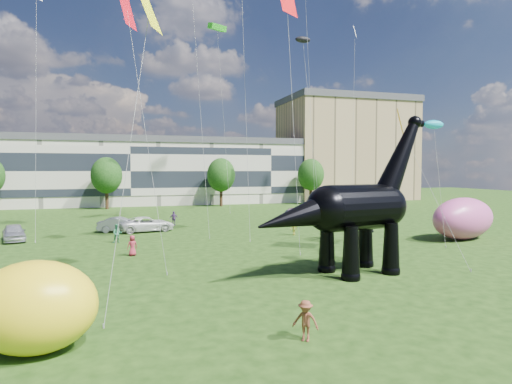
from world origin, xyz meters
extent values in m
plane|color=#16330C|center=(0.00, 0.00, 0.00)|extent=(220.00, 220.00, 0.00)
cube|color=beige|center=(-8.00, 62.00, 6.00)|extent=(78.00, 11.00, 12.00)
cube|color=tan|center=(40.00, 65.00, 11.00)|extent=(28.00, 18.00, 22.00)
cylinder|color=#382314|center=(-12.00, 53.00, 1.60)|extent=(0.56, 0.56, 3.20)
ellipsoid|color=#14380F|center=(-12.00, 53.00, 6.32)|extent=(5.20, 5.20, 6.24)
cylinder|color=#382314|center=(8.00, 53.00, 1.60)|extent=(0.56, 0.56, 3.20)
ellipsoid|color=#14380F|center=(8.00, 53.00, 6.32)|extent=(5.20, 5.20, 6.24)
cylinder|color=#382314|center=(26.00, 53.00, 1.60)|extent=(0.56, 0.56, 3.20)
ellipsoid|color=#14380F|center=(26.00, 53.00, 6.32)|extent=(5.20, 5.20, 6.24)
cone|color=black|center=(4.59, -1.23, 1.66)|extent=(1.34, 1.34, 3.32)
sphere|color=black|center=(4.59, -1.23, 0.20)|extent=(1.22, 1.22, 1.22)
cone|color=black|center=(4.13, 1.16, 1.66)|extent=(1.34, 1.34, 3.32)
sphere|color=black|center=(4.13, 1.16, 0.20)|extent=(1.22, 1.22, 1.22)
cone|color=black|center=(7.85, -0.61, 1.66)|extent=(1.34, 1.34, 3.32)
sphere|color=black|center=(7.85, -0.61, 0.20)|extent=(1.22, 1.22, 1.22)
cone|color=black|center=(7.39, 1.79, 1.66)|extent=(1.34, 1.34, 3.32)
sphere|color=black|center=(7.39, 1.79, 0.20)|extent=(1.22, 1.22, 1.22)
cylinder|color=black|center=(5.88, 0.26, 4.32)|extent=(5.13, 3.81, 2.99)
sphere|color=black|center=(3.60, -0.18, 4.32)|extent=(2.99, 2.99, 2.99)
sphere|color=black|center=(8.16, 0.69, 4.32)|extent=(2.88, 2.88, 2.88)
cone|color=black|center=(9.49, 0.95, 7.52)|extent=(4.41, 2.41, 5.86)
sphere|color=black|center=(10.82, 1.20, 10.06)|extent=(0.93, 0.93, 0.93)
cylinder|color=black|center=(11.14, 1.26, 10.01)|extent=(0.85, 0.62, 0.49)
cone|color=black|center=(1.35, -0.61, 3.95)|extent=(6.19, 3.38, 3.25)
imported|color=silver|center=(-18.93, 20.78, 0.81)|extent=(3.07, 5.07, 1.62)
imported|color=gray|center=(-9.27, 23.98, 0.80)|extent=(5.02, 2.24, 1.60)
imported|color=silver|center=(-6.54, 23.49, 0.82)|extent=(6.30, 3.77, 1.64)
imported|color=#595960|center=(11.70, 26.86, 0.82)|extent=(5.02, 5.97, 1.64)
cube|color=silver|center=(16.38, 26.54, 1.18)|extent=(4.09, 4.09, 0.13)
cone|color=silver|center=(16.38, 26.54, 2.03)|extent=(5.18, 5.18, 1.60)
cylinder|color=#999999|center=(15.46, 24.63, 0.59)|extent=(0.06, 0.06, 1.18)
cylinder|color=#999999|center=(18.28, 25.62, 0.59)|extent=(0.06, 0.06, 1.18)
cylinder|color=#999999|center=(14.47, 27.46, 0.59)|extent=(0.06, 0.06, 1.18)
cylinder|color=#999999|center=(17.30, 28.44, 0.59)|extent=(0.06, 0.06, 1.18)
cube|color=white|center=(22.81, 26.56, 1.02)|extent=(3.08, 3.08, 0.11)
cone|color=white|center=(22.81, 26.56, 1.76)|extent=(3.90, 3.90, 1.39)
cylinder|color=#999999|center=(21.67, 25.12, 0.51)|extent=(0.06, 0.06, 1.02)
cylinder|color=#999999|center=(24.25, 25.42, 0.51)|extent=(0.06, 0.06, 1.02)
cylinder|color=#999999|center=(21.38, 27.70, 0.51)|extent=(0.06, 0.06, 1.02)
cylinder|color=#999999|center=(23.95, 27.99, 0.51)|extent=(0.06, 0.06, 1.02)
ellipsoid|color=#CF5099|center=(22.72, 9.38, 2.04)|extent=(9.00, 6.36, 4.07)
ellipsoid|color=yellow|center=(-11.79, -7.24, 1.72)|extent=(4.79, 3.87, 3.43)
imported|color=#348358|center=(-9.49, 16.87, 0.87)|extent=(0.87, 0.68, 1.75)
imported|color=#623982|center=(-3.20, 27.85, 0.87)|extent=(1.05, 0.51, 1.74)
imported|color=olive|center=(7.85, 16.48, 0.81)|extent=(1.20, 1.04, 1.62)
imported|color=brown|center=(-1.82, -9.12, 0.82)|extent=(1.20, 1.13, 1.63)
imported|color=black|center=(16.82, 16.04, 0.85)|extent=(1.33, 1.58, 1.71)
imported|color=teal|center=(25.19, 34.66, 0.94)|extent=(0.78, 0.61, 1.88)
imported|color=#9C2737|center=(-8.21, 10.23, 0.82)|extent=(0.93, 0.76, 1.63)
plane|color=red|center=(-8.32, 9.76, 18.70)|extent=(1.74, 2.62, 2.51)
plane|color=white|center=(27.54, 39.21, 29.44)|extent=(1.61, 1.91, 1.94)
cube|color=#21A118|center=(5.13, 41.96, 28.83)|extent=(3.09, 2.46, 1.13)
ellipsoid|color=black|center=(14.25, 29.51, 24.17)|extent=(2.15, 2.25, 0.84)
ellipsoid|color=#0B90AF|center=(18.38, 8.56, 10.89)|extent=(1.73, 2.22, 0.79)
plane|color=#F89C0D|center=(13.27, 6.03, 9.99)|extent=(2.76, 3.45, 3.49)
plane|color=#E7F314|center=(-7.23, -0.61, 15.18)|extent=(1.74, 2.40, 2.10)
camera|label=1|loc=(-8.44, -24.42, 6.77)|focal=30.00mm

